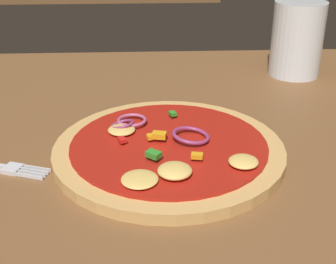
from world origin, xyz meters
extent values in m
cube|color=brown|center=(0.00, 0.00, 0.02)|extent=(1.42, 0.86, 0.04)
cylinder|color=tan|center=(-0.04, 0.02, 0.04)|extent=(0.26, 0.26, 0.01)
cylinder|color=#A81C11|center=(-0.04, 0.02, 0.05)|extent=(0.22, 0.22, 0.00)
ellipsoid|color=#E5BC60|center=(-0.04, -0.05, 0.06)|extent=(0.04, 0.04, 0.01)
ellipsoid|color=#E5BC60|center=(-0.10, 0.05, 0.06)|extent=(0.03, 0.03, 0.01)
ellipsoid|color=#E5BC60|center=(-0.08, -0.06, 0.06)|extent=(0.04, 0.04, 0.01)
ellipsoid|color=#E5BC60|center=(0.03, -0.03, 0.06)|extent=(0.03, 0.03, 0.01)
torus|color=#93386B|center=(-0.02, 0.03, 0.06)|extent=(0.05, 0.05, 0.01)
torus|color=#93386B|center=(-0.10, 0.06, 0.06)|extent=(0.04, 0.04, 0.01)
torus|color=#B25984|center=(-0.09, 0.07, 0.06)|extent=(0.05, 0.05, 0.00)
cube|color=orange|center=(-0.05, 0.03, 0.06)|extent=(0.02, 0.01, 0.01)
cube|color=#2D8C28|center=(-0.06, -0.02, 0.06)|extent=(0.02, 0.02, 0.01)
cube|color=#2D8C28|center=(-0.04, 0.09, 0.06)|extent=(0.01, 0.01, 0.00)
cube|color=orange|center=(-0.02, -0.02, 0.06)|extent=(0.01, 0.01, 0.00)
cube|color=red|center=(-0.10, 0.02, 0.06)|extent=(0.01, 0.01, 0.00)
cube|color=orange|center=(-0.06, 0.03, 0.06)|extent=(0.01, 0.01, 0.00)
cube|color=silver|center=(-0.21, -0.01, 0.04)|extent=(0.02, 0.02, 0.01)
cube|color=silver|center=(-0.19, -0.02, 0.04)|extent=(0.03, 0.01, 0.00)
cube|color=silver|center=(-0.19, -0.02, 0.04)|extent=(0.03, 0.01, 0.00)
cube|color=silver|center=(-0.19, -0.01, 0.04)|extent=(0.03, 0.01, 0.00)
cube|color=silver|center=(-0.19, -0.01, 0.04)|extent=(0.03, 0.01, 0.00)
cylinder|color=silver|center=(0.18, 0.29, 0.10)|extent=(0.08, 0.08, 0.12)
cylinder|color=#C67214|center=(0.18, 0.29, 0.08)|extent=(0.07, 0.07, 0.08)
camera|label=1|loc=(-0.07, -0.45, 0.30)|focal=50.34mm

